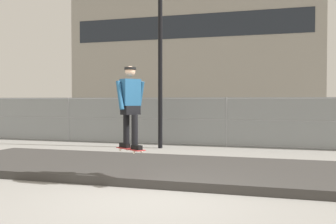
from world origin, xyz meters
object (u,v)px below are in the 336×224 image
Objects in this scene: skater at (130,102)px; parked_car_mid at (300,121)px; parked_car_near at (157,119)px; skateboard at (131,149)px; street_lamp at (160,32)px.

skater is 0.37× the size of parked_car_mid.
skater reaches higher than parked_car_mid.
skateboard is at bearing -73.84° from parked_car_near.
street_lamp is 1.53× the size of parked_car_near.
street_lamp is at bearing -138.78° from parked_car_mid.
parked_car_near and parked_car_mid have the same top height.
parked_car_mid is (4.87, 4.27, -3.36)m from street_lamp.
skateboard is 0.95m from skater.
parked_car_near is (-1.54, 4.10, -3.36)m from street_lamp.
parked_car_near is at bearing -178.50° from parked_car_mid.
skater is at bearing 180.00° from skateboard.
street_lamp is (-1.50, 6.42, 3.45)m from skateboard.
street_lamp is 1.48× the size of parked_car_mid.
skater is 11.24m from parked_car_mid.
skater is at bearing -73.84° from parked_car_near.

